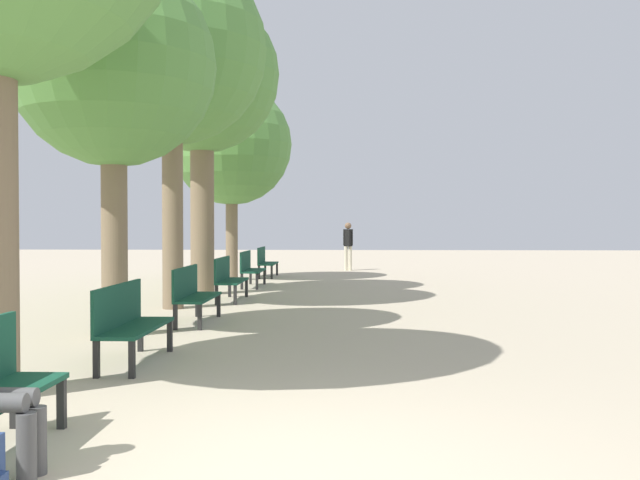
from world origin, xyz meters
The scene contains 11 objects.
ground_plane centered at (0.00, 0.00, 0.00)m, with size 80.00×80.00×0.00m, color #B7A88E.
bench_row_1 centered at (-2.00, 3.59, 0.51)m, with size 0.46×1.64×0.90m.
bench_row_2 centered at (-2.00, 6.92, 0.51)m, with size 0.46×1.64×0.90m.
bench_row_3 centered at (-2.00, 10.26, 0.51)m, with size 0.46×1.64×0.90m.
bench_row_4 centered at (-2.00, 13.59, 0.51)m, with size 0.46×1.64×0.90m.
bench_row_5 centered at (-2.00, 16.92, 0.51)m, with size 0.46×1.64×0.90m.
tree_row_1 centered at (-2.79, 5.54, 3.78)m, with size 2.87×2.87×5.26m.
tree_row_2 centered at (-2.79, 8.87, 4.80)m, with size 3.55×3.55×6.61m.
tree_row_3 centered at (-2.79, 11.58, 4.86)m, with size 3.49×3.49×6.68m.
tree_row_4 centered at (-2.79, 15.64, 3.81)m, with size 3.40×3.40×5.53m.
pedestrian_near centered at (0.49, 20.14, 0.95)m, with size 0.33×0.29×1.65m.
Camera 1 is at (0.49, -4.34, 1.57)m, focal length 40.00 mm.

